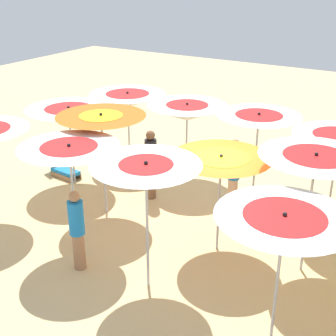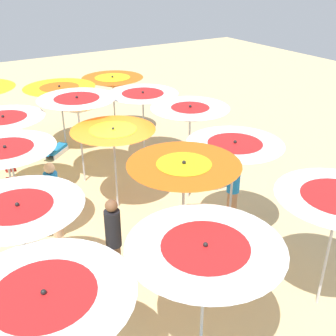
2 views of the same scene
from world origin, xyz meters
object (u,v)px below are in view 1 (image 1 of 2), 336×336
(lounger_0, at_px, (63,170))
(beach_ball, at_px, (309,167))
(beach_umbrella_6, at_px, (101,122))
(beach_umbrella_12, at_px, (258,121))
(beach_umbrella_8, at_px, (315,166))
(beachgoer_1, at_px, (151,163))
(beach_umbrella_5, at_px, (69,115))
(beach_umbrella_2, at_px, (146,174))
(beach_umbrella_1, at_px, (70,154))
(beach_umbrella_7, at_px, (221,164))
(beach_umbrella_10, at_px, (128,100))
(beach_umbrella_11, at_px, (187,112))
(beachgoer_2, at_px, (77,229))
(beach_umbrella_3, at_px, (284,226))
(beachgoer_0, at_px, (234,174))

(lounger_0, distance_m, beach_ball, 7.12)
(beach_umbrella_6, height_order, beach_umbrella_12, beach_umbrella_6)
(beach_umbrella_8, distance_m, beachgoer_1, 4.55)
(beach_umbrella_5, distance_m, beachgoer_1, 2.52)
(beach_umbrella_2, distance_m, beach_umbrella_5, 5.01)
(beach_umbrella_1, bearing_deg, beach_ball, 154.98)
(beach_umbrella_7, bearing_deg, beach_umbrella_2, -17.11)
(beach_umbrella_10, bearing_deg, beach_umbrella_5, -8.60)
(beach_umbrella_11, bearing_deg, beach_umbrella_6, -13.89)
(beach_umbrella_5, bearing_deg, lounger_0, -106.25)
(beach_umbrella_6, bearing_deg, beachgoer_1, 156.66)
(beach_umbrella_8, distance_m, beach_umbrella_12, 3.00)
(beach_umbrella_5, relative_size, beach_umbrella_11, 1.02)
(lounger_0, bearing_deg, beachgoer_2, -37.55)
(beach_umbrella_7, relative_size, beachgoer_2, 1.28)
(beach_umbrella_3, xyz_separation_m, beach_umbrella_11, (-4.62, -4.20, -0.14))
(beach_umbrella_1, relative_size, beach_umbrella_7, 1.10)
(beach_umbrella_11, height_order, lounger_0, beach_umbrella_11)
(beach_umbrella_7, distance_m, beach_umbrella_8, 1.79)
(beach_umbrella_2, bearing_deg, beach_umbrella_12, 175.16)
(beach_umbrella_8, height_order, lounger_0, beach_umbrella_8)
(beach_umbrella_3, xyz_separation_m, beach_umbrella_5, (-2.70, -6.65, -0.11))
(beach_umbrella_2, xyz_separation_m, beachgoer_1, (-3.04, -1.93, -1.33))
(beach_umbrella_5, relative_size, beach_umbrella_12, 0.96)
(beach_umbrella_12, bearing_deg, beach_umbrella_8, 40.54)
(beach_umbrella_6, height_order, beachgoer_0, beach_umbrella_6)
(beach_umbrella_2, height_order, beach_umbrella_5, beach_umbrella_2)
(beachgoer_0, xyz_separation_m, beachgoer_2, (3.76, -1.59, -0.09))
(beach_umbrella_11, relative_size, beachgoer_0, 1.19)
(beach_umbrella_10, bearing_deg, beach_umbrella_2, 38.99)
(lounger_0, bearing_deg, beach_umbrella_5, -10.96)
(beach_umbrella_1, xyz_separation_m, beachgoer_1, (-2.78, 0.05, -1.19))
(beach_umbrella_7, relative_size, beachgoer_0, 1.18)
(beach_umbrella_6, xyz_separation_m, beach_umbrella_12, (-2.44, 2.81, -0.18))
(beach_umbrella_6, relative_size, lounger_0, 2.08)
(beach_umbrella_6, relative_size, beach_ball, 8.53)
(beach_umbrella_10, height_order, beach_ball, beach_umbrella_10)
(beach_umbrella_2, xyz_separation_m, beachgoer_0, (-3.51, 0.12, -1.32))
(beach_umbrella_2, bearing_deg, beachgoer_0, 177.99)
(beach_umbrella_5, distance_m, beach_umbrella_11, 3.11)
(beach_umbrella_7, bearing_deg, beachgoer_0, -165.82)
(beach_umbrella_11, height_order, beachgoer_0, beach_umbrella_11)
(lounger_0, height_order, beachgoer_2, beachgoer_2)
(beach_umbrella_2, xyz_separation_m, beach_umbrella_11, (-4.58, -1.77, -0.37))
(beachgoer_1, bearing_deg, beach_umbrella_10, -162.32)
(beach_umbrella_1, xyz_separation_m, lounger_0, (-2.58, -2.81, -1.96))
(beach_umbrella_1, height_order, beach_umbrella_8, beach_umbrella_8)
(beachgoer_1, relative_size, beachgoer_2, 1.08)
(lounger_0, bearing_deg, beach_umbrella_1, -37.20)
(beach_umbrella_5, distance_m, beach_umbrella_12, 4.86)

